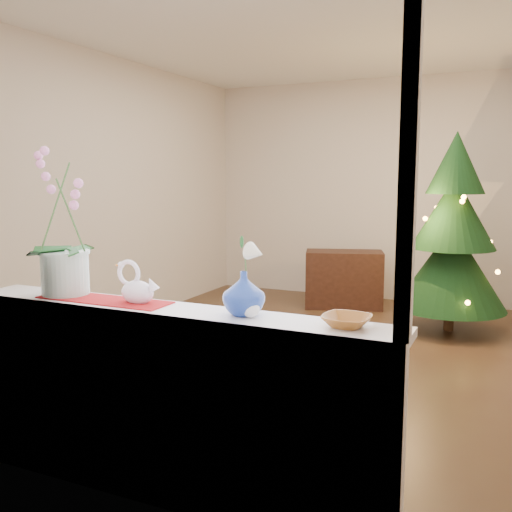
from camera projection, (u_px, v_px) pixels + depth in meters
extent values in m
plane|color=#3D2418|center=(324.00, 355.00, 4.90)|extent=(5.00, 5.00, 0.00)
cube|color=beige|center=(389.00, 191.00, 6.96)|extent=(4.50, 0.10, 2.70)
cube|color=beige|center=(151.00, 217.00, 2.46)|extent=(4.50, 0.10, 2.70)
cube|color=beige|center=(109.00, 194.00, 5.64)|extent=(0.10, 5.00, 2.70)
plane|color=white|center=(330.00, 27.00, 4.52)|extent=(5.00, 5.00, 0.00)
cube|color=white|center=(161.00, 414.00, 2.62)|extent=(2.20, 0.08, 0.88)
cube|color=white|center=(169.00, 312.00, 2.64)|extent=(2.20, 0.26, 0.04)
cube|color=maroon|center=(104.00, 300.00, 2.79)|extent=(0.70, 0.20, 0.01)
imported|color=navy|center=(244.00, 290.00, 2.48)|extent=(0.23, 0.23, 0.22)
sphere|color=white|center=(251.00, 309.00, 2.44)|extent=(0.08, 0.08, 0.08)
imported|color=#965921|center=(347.00, 322.00, 2.30)|extent=(0.18, 0.18, 0.04)
cube|color=black|center=(344.00, 279.00, 6.67)|extent=(0.97, 0.69, 0.66)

